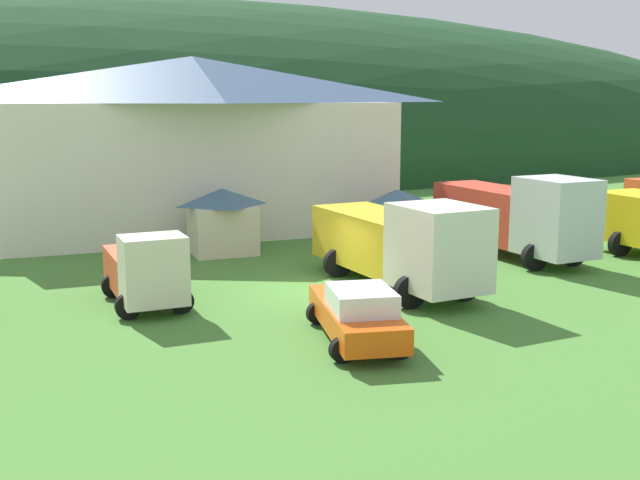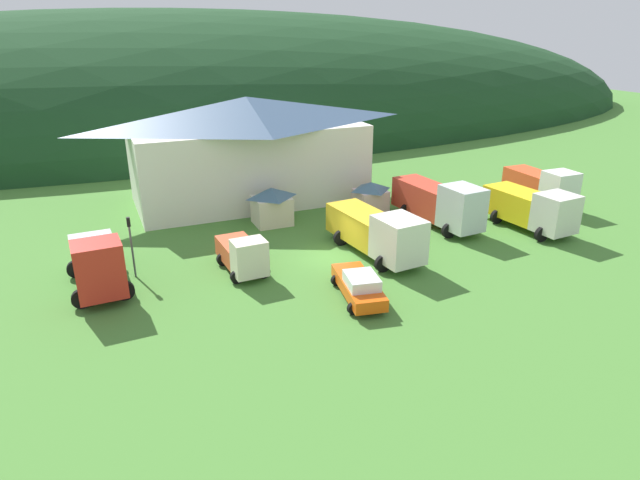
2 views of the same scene
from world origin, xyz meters
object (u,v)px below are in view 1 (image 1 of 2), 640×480
at_px(play_shed_pink, 396,216).
at_px(traffic_cone_near_pickup, 135,276).
at_px(service_pickup_orange, 357,313).
at_px(depot_building, 195,142).
at_px(heavy_rig_striped, 401,242).
at_px(light_truck_cream, 146,270).
at_px(play_shed_cream, 222,220).
at_px(tow_truck_silver, 517,214).

relative_size(play_shed_pink, traffic_cone_near_pickup, 5.62).
bearing_deg(service_pickup_orange, depot_building, -169.03).
xyz_separation_m(heavy_rig_striped, service_pickup_orange, (-3.88, -5.00, -0.90)).
xyz_separation_m(depot_building, traffic_cone_near_pickup, (-4.46, -9.66, -4.54)).
xyz_separation_m(service_pickup_orange, traffic_cone_near_pickup, (-4.74, 10.59, -0.83)).
xyz_separation_m(depot_building, light_truck_cream, (-4.69, -14.33, -3.31)).
height_order(play_shed_cream, tow_truck_silver, tow_truck_silver).
bearing_deg(traffic_cone_near_pickup, tow_truck_silver, -8.33).
bearing_deg(light_truck_cream, depot_building, 159.19).
height_order(light_truck_cream, service_pickup_orange, light_truck_cream).
xyz_separation_m(play_shed_cream, play_shed_pink, (8.19, -0.59, -0.16)).
relative_size(play_shed_cream, tow_truck_silver, 0.34).
bearing_deg(traffic_cone_near_pickup, play_shed_pink, 11.24).
bearing_deg(play_shed_cream, play_shed_pink, -4.13).
relative_size(tow_truck_silver, service_pickup_orange, 1.60).
xyz_separation_m(play_shed_pink, light_truck_cream, (-12.65, -7.14, -0.09)).
bearing_deg(light_truck_cream, heavy_rig_striped, 81.40).
distance_m(heavy_rig_striped, tow_truck_silver, 7.87).
bearing_deg(play_shed_pink, service_pickup_orange, -120.47).
distance_m(play_shed_cream, traffic_cone_near_pickup, 5.43).
relative_size(tow_truck_silver, traffic_cone_near_pickup, 18.89).
xyz_separation_m(play_shed_cream, light_truck_cream, (-4.46, -7.73, -0.25)).
height_order(play_shed_pink, traffic_cone_near_pickup, play_shed_pink).
distance_m(tow_truck_silver, service_pickup_orange, 13.83).
height_order(play_shed_cream, play_shed_pink, play_shed_cream).
bearing_deg(service_pickup_orange, play_shed_cream, -167.69).
distance_m(depot_building, service_pickup_orange, 20.58).
bearing_deg(service_pickup_orange, tow_truck_silver, 137.06).
xyz_separation_m(play_shed_pink, tow_truck_silver, (3.35, -4.78, 0.55)).
distance_m(heavy_rig_striped, traffic_cone_near_pickup, 10.42).
xyz_separation_m(depot_building, service_pickup_orange, (0.28, -20.24, -3.71)).
bearing_deg(heavy_rig_striped, tow_truck_silver, 108.90).
xyz_separation_m(play_shed_pink, heavy_rig_striped, (-3.80, -8.06, 0.41)).
relative_size(play_shed_pink, light_truck_cream, 0.53).
xyz_separation_m(tow_truck_silver, traffic_cone_near_pickup, (-15.77, 2.31, -1.87)).
xyz_separation_m(depot_building, play_shed_pink, (7.96, -7.19, -3.22)).
height_order(service_pickup_orange, traffic_cone_near_pickup, service_pickup_orange).
bearing_deg(tow_truck_silver, light_truck_cream, -86.09).
relative_size(depot_building, play_shed_cream, 6.98).
height_order(tow_truck_silver, traffic_cone_near_pickup, tow_truck_silver).
distance_m(play_shed_pink, light_truck_cream, 14.53).
height_order(play_shed_cream, heavy_rig_striped, heavy_rig_striped).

